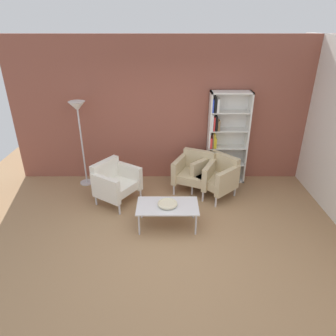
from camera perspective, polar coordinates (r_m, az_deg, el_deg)
The scene contains 9 objects.
ground_plane at distance 4.67m, azimuth 0.23°, elevation -15.13°, with size 8.32×8.32×0.00m, color #9E7751.
brick_back_panel at distance 6.21m, azimuth 0.09°, elevation 10.67°, with size 6.40×0.12×2.90m, color brown.
bookshelf_tall at distance 6.27m, azimuth 10.28°, elevation 5.42°, with size 0.80×0.30×1.90m.
coffee_table_low at distance 4.92m, azimuth -0.26°, elevation -7.41°, with size 1.00×0.56×0.40m.
decorative_bowl at distance 4.88m, azimuth -0.26°, elevation -6.76°, with size 0.32×0.32×0.05m.
armchair_corner_red at distance 5.99m, azimuth 4.95°, elevation -0.61°, with size 0.91×0.88×0.78m.
armchair_by_bookshelf at distance 5.66m, azimuth -10.23°, elevation -2.59°, with size 0.93×0.94×0.78m.
armchair_near_window at distance 5.88m, azimuth 9.03°, elevation -1.37°, with size 0.95×0.95×0.78m.
floor_lamp_torchiere at distance 6.11m, azimuth -16.83°, elevation 9.32°, with size 0.32×0.32×1.74m.
Camera 1 is at (-0.03, -3.54, 3.05)m, focal length 32.13 mm.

